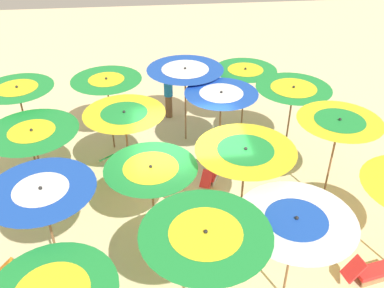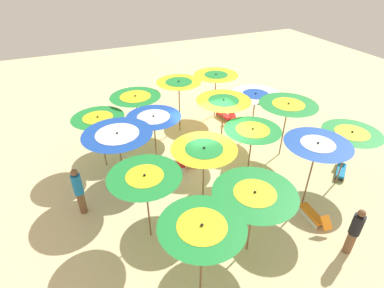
{
  "view_description": "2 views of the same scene",
  "coord_description": "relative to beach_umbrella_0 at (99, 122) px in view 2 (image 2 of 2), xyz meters",
  "views": [
    {
      "loc": [
        0.81,
        8.2,
        7.4
      ],
      "look_at": [
        -0.17,
        -0.63,
        1.53
      ],
      "focal_mm": 39.69,
      "sensor_mm": 36.0,
      "label": 1
    },
    {
      "loc": [
        8.31,
        -4.43,
        7.41
      ],
      "look_at": [
        -0.04,
        -0.77,
        1.51
      ],
      "focal_mm": 28.61,
      "sensor_mm": 36.0,
      "label": 2
    }
  ],
  "objects": [
    {
      "name": "ground",
      "position": [
        2.15,
        3.61,
        -1.99
      ],
      "size": [
        37.82,
        37.82,
        0.04
      ],
      "primitive_type": "cube",
      "color": "beige"
    },
    {
      "name": "beach_umbrella_0",
      "position": [
        0.0,
        0.0,
        0.0
      ],
      "size": [
        1.93,
        1.93,
        2.22
      ],
      "color": "brown",
      "rests_on": "ground"
    },
    {
      "name": "beach_umbrella_1",
      "position": [
        1.89,
        0.35,
        0.25
      ],
      "size": [
        2.26,
        2.26,
        2.48
      ],
      "color": "brown",
      "rests_on": "ground"
    },
    {
      "name": "beach_umbrella_2",
      "position": [
        4.16,
        0.57,
        0.14
      ],
      "size": [
        2.02,
        2.02,
        2.37
      ],
      "color": "brown",
      "rests_on": "ground"
    },
    {
      "name": "beach_umbrella_3",
      "position": [
        6.45,
        1.17,
        0.33
      ],
      "size": [
        1.93,
        1.93,
        2.52
      ],
      "color": "brown",
      "rests_on": "ground"
    },
    {
      "name": "beach_umbrella_4",
      "position": [
        -0.97,
        1.68,
        0.18
      ],
      "size": [
        2.08,
        2.08,
        2.36
      ],
      "color": "brown",
      "rests_on": "ground"
    },
    {
      "name": "beach_umbrella_5",
      "position": [
        1.06,
        1.8,
        0.17
      ],
      "size": [
        1.98,
        1.98,
        2.38
      ],
      "color": "brown",
      "rests_on": "ground"
    },
    {
      "name": "beach_umbrella_6",
      "position": [
        3.61,
        2.58,
        0.14
      ],
      "size": [
        2.03,
        2.03,
        2.37
      ],
      "color": "brown",
      "rests_on": "ground"
    },
    {
      "name": "beach_umbrella_7",
      "position": [
        5.77,
        2.98,
        0.04
      ],
      "size": [
        2.2,
        2.2,
        2.24
      ],
      "color": "brown",
      "rests_on": "ground"
    },
    {
      "name": "beach_umbrella_8",
      "position": [
        -1.39,
        3.74,
        0.31
      ],
      "size": [
        1.99,
        1.99,
        2.51
      ],
      "color": "brown",
      "rests_on": "ground"
    },
    {
      "name": "beach_umbrella_9",
      "position": [
        1.03,
        4.65,
        0.25
      ],
      "size": [
        2.15,
        2.15,
        2.48
      ],
      "color": "brown",
      "rests_on": "ground"
    },
    {
      "name": "beach_umbrella_10",
      "position": [
        3.03,
        4.71,
        0.02
      ],
      "size": [
        1.96,
        1.96,
        2.22
      ],
      "color": "brown",
      "rests_on": "ground"
    },
    {
      "name": "beach_umbrella_11",
      "position": [
        5.01,
        5.63,
        0.33
      ],
      "size": [
        2.0,
        2.0,
        2.58
      ],
      "color": "brown",
      "rests_on": "ground"
    },
    {
      "name": "beach_umbrella_12",
      "position": [
        -2.08,
        5.95,
        0.05
      ],
      "size": [
        2.15,
        2.15,
        2.28
      ],
      "color": "brown",
      "rests_on": "ground"
    },
    {
      "name": "beach_umbrella_13",
      "position": [
        0.5,
        6.51,
        0.01
      ],
      "size": [
        2.17,
        2.17,
        2.2
      ],
      "color": "brown",
      "rests_on": "ground"
    },
    {
      "name": "beach_umbrella_14",
      "position": [
        2.18,
        6.85,
        0.22
      ],
      "size": [
        2.24,
        2.24,
        2.4
      ],
      "color": "brown",
      "rests_on": "ground"
    },
    {
      "name": "beach_umbrella_15",
      "position": [
        4.56,
        7.63,
        0.02
      ],
      "size": [
        1.97,
        1.97,
        2.24
      ],
      "color": "brown",
      "rests_on": "ground"
    },
    {
      "name": "lounger_0",
      "position": [
        -1.47,
        6.27,
        -1.75
      ],
      "size": [
        1.28,
        0.58,
        0.68
      ],
      "rotation": [
        0.0,
        0.0,
        3.34
      ],
      "color": "olive",
      "rests_on": "ground"
    },
    {
      "name": "lounger_1",
      "position": [
        4.18,
        8.24,
        -1.77
      ],
      "size": [
        1.09,
        1.25,
        0.62
      ],
      "rotation": [
        0.0,
        0.0,
        5.39
      ],
      "color": "olive",
      "rests_on": "ground"
    },
    {
      "name": "lounger_2",
      "position": [
        1.35,
        2.45,
        -1.78
      ],
      "size": [
        0.84,
        1.41,
        0.56
      ],
      "rotation": [
        0.0,
        0.0,
        4.3
      ],
      "color": "silver",
      "rests_on": "ground"
    },
    {
      "name": "lounger_3",
      "position": [
        5.65,
        5.53,
        -1.78
      ],
      "size": [
        1.28,
        0.4,
        0.57
      ],
      "rotation": [
        0.0,
        0.0,
        9.35
      ],
      "color": "silver",
      "rests_on": "ground"
    },
    {
      "name": "lounger_4",
      "position": [
        3.97,
        2.12,
        -1.78
      ],
      "size": [
        1.04,
        1.22,
        0.54
      ],
      "rotation": [
        0.0,
        0.0,
        8.51
      ],
      "color": "#333338",
      "rests_on": "ground"
    },
    {
      "name": "beachgoer_0",
      "position": [
        2.32,
        -1.17,
        -1.05
      ],
      "size": [
        0.3,
        0.3,
        1.75
      ],
      "rotation": [
        0.0,
        0.0,
        4.48
      ],
      "color": "brown",
      "rests_on": "ground"
    },
    {
      "name": "beachgoer_1",
      "position": [
        6.99,
        5.58,
        -1.13
      ],
      "size": [
        0.3,
        0.3,
        1.62
      ],
      "rotation": [
        0.0,
        0.0,
        2.23
      ],
      "color": "brown",
      "rests_on": "ground"
    },
    {
      "name": "beach_ball",
      "position": [
        2.06,
        8.07,
        -1.8
      ],
      "size": [
        0.35,
        0.35,
        0.35
      ],
      "primitive_type": "sphere",
      "color": "red",
      "rests_on": "ground"
    }
  ]
}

